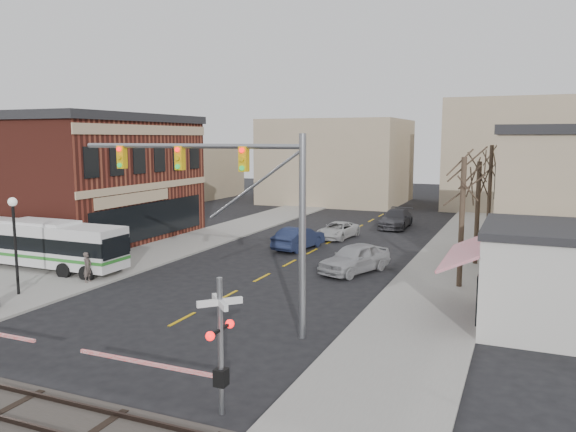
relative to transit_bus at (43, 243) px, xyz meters
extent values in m
plane|color=black|center=(12.80, -6.56, -1.61)|extent=(160.00, 160.00, 0.00)
cube|color=gray|center=(3.30, 13.44, -1.55)|extent=(5.00, 60.00, 0.12)
cube|color=gray|center=(22.30, 13.44, -1.55)|extent=(5.00, 60.00, 0.12)
cube|color=#2D231E|center=(12.80, -12.64, -1.49)|extent=(160.00, 0.08, 0.14)
cube|color=maroon|center=(-14.20, 9.44, 2.89)|extent=(30.00, 15.00, 9.00)
cube|color=tan|center=(0.85, 9.44, 2.69)|extent=(0.10, 15.00, 0.50)
cube|color=tan|center=(0.85, 9.44, 6.79)|extent=(0.10, 15.00, 0.70)
cube|color=black|center=(0.85, 9.44, 0.19)|extent=(0.08, 13.00, 2.60)
cube|color=red|center=(24.00, 0.44, 1.39)|extent=(1.68, 6.00, 0.87)
cylinder|color=#382B21|center=(23.30, 5.44, 1.88)|extent=(0.28, 0.28, 6.75)
cylinder|color=#382B21|center=(23.60, 11.44, 1.66)|extent=(0.28, 0.28, 6.30)
cylinder|color=#382B21|center=(23.80, 19.44, 2.11)|extent=(0.28, 0.28, 7.20)
cube|color=silver|center=(0.00, 0.00, 0.02)|extent=(10.92, 2.37, 2.37)
cube|color=black|center=(0.00, 0.00, 0.16)|extent=(10.96, 2.41, 0.82)
cube|color=#2B7C29|center=(0.00, 0.00, -0.56)|extent=(10.96, 2.41, 0.18)
cylinder|color=black|center=(0.00, 0.00, -1.16)|extent=(0.91, 2.37, 0.91)
cylinder|color=gray|center=(18.43, -4.60, 2.39)|extent=(0.28, 0.28, 8.00)
cylinder|color=gray|center=(13.27, -4.60, 5.89)|extent=(10.32, 0.20, 0.20)
cube|color=gold|center=(15.93, -4.60, 5.39)|extent=(0.35, 0.30, 1.00)
cube|color=gold|center=(12.93, -4.60, 5.39)|extent=(0.35, 0.30, 1.00)
cube|color=gold|center=(9.93, -4.60, 5.39)|extent=(0.35, 0.30, 1.00)
cylinder|color=gray|center=(18.60, -11.26, 0.39)|extent=(0.16, 0.16, 4.00)
cube|color=silver|center=(18.60, -11.26, 1.69)|extent=(1.00, 1.00, 0.18)
cube|color=silver|center=(18.60, -11.26, 1.69)|extent=(1.00, 1.00, 0.18)
sphere|color=#FF0C0C|center=(18.60, -11.81, 0.89)|extent=(0.26, 0.26, 0.26)
sphere|color=#FF0C0C|center=(18.60, -10.71, 0.89)|extent=(0.26, 0.26, 0.26)
cube|color=black|center=(18.60, -11.26, -0.51)|extent=(0.35, 0.35, 0.50)
cube|color=#FF0C0C|center=(16.00, -11.26, -0.51)|extent=(5.00, 0.10, 0.10)
cylinder|color=black|center=(3.29, -4.73, 0.75)|extent=(0.14, 0.14, 4.47)
sphere|color=silver|center=(3.29, -4.73, 3.13)|extent=(0.44, 0.44, 0.44)
imported|color=#98999D|center=(17.26, 6.69, -0.75)|extent=(3.71, 5.42, 1.71)
imported|color=#171F3A|center=(11.63, 11.89, -0.82)|extent=(2.41, 5.02, 1.59)
imported|color=#B2B2B2|center=(12.83, 17.09, -0.98)|extent=(2.67, 4.80, 1.27)
imported|color=#404045|center=(15.88, 24.11, -0.81)|extent=(2.27, 5.55, 1.61)
imported|color=#514540|center=(4.78, -1.53, -0.67)|extent=(0.49, 0.66, 1.63)
imported|color=#343258|center=(1.57, 0.80, -0.68)|extent=(1.00, 0.93, 1.63)
camera|label=1|loc=(26.27, -24.41, 6.21)|focal=35.00mm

